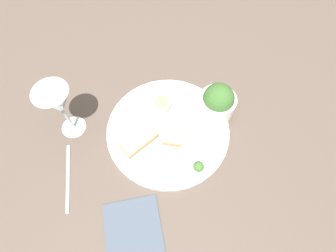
# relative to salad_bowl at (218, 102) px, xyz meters

# --- Properties ---
(ground_plane) EXTENTS (4.00, 4.00, 0.00)m
(ground_plane) POSITION_rel_salad_bowl_xyz_m (0.14, -0.04, -0.06)
(ground_plane) COLOR brown
(dinner_plate) EXTENTS (0.33, 0.33, 0.01)m
(dinner_plate) POSITION_rel_salad_bowl_xyz_m (0.14, -0.04, -0.05)
(dinner_plate) COLOR silver
(dinner_plate) RESTS_ON ground_plane
(salad_bowl) EXTENTS (0.10, 0.10, 0.10)m
(salad_bowl) POSITION_rel_salad_bowl_xyz_m (0.00, 0.00, 0.00)
(salad_bowl) COLOR white
(salad_bowl) RESTS_ON dinner_plate
(sauce_ramekin) EXTENTS (0.05, 0.05, 0.03)m
(sauce_ramekin) POSITION_rel_salad_bowl_xyz_m (0.11, -0.10, -0.03)
(sauce_ramekin) COLOR white
(sauce_ramekin) RESTS_ON dinner_plate
(cheese_toast_near) EXTENTS (0.10, 0.06, 0.03)m
(cheese_toast_near) POSITION_rel_salad_bowl_xyz_m (0.22, -0.07, -0.03)
(cheese_toast_near) COLOR tan
(cheese_toast_near) RESTS_ON dinner_plate
(cheese_toast_far) EXTENTS (0.10, 0.10, 0.03)m
(cheese_toast_far) POSITION_rel_salad_bowl_xyz_m (0.13, -0.03, -0.03)
(cheese_toast_far) COLOR tan
(cheese_toast_far) RESTS_ON dinner_plate
(wine_glass) EXTENTS (0.09, 0.09, 0.17)m
(wine_glass) POSITION_rel_salad_bowl_xyz_m (0.33, -0.23, 0.06)
(wine_glass) COLOR silver
(wine_glass) RESTS_ON ground_plane
(garnish) EXTENTS (0.03, 0.03, 0.03)m
(garnish) POSITION_rel_salad_bowl_xyz_m (0.15, 0.09, -0.03)
(garnish) COLOR #477533
(garnish) RESTS_ON dinner_plate
(napkin) EXTENTS (0.18, 0.18, 0.01)m
(napkin) POSITION_rel_salad_bowl_xyz_m (0.36, 0.09, -0.06)
(napkin) COLOR #4C5666
(napkin) RESTS_ON ground_plane
(fork) EXTENTS (0.10, 0.15, 0.01)m
(fork) POSITION_rel_salad_bowl_xyz_m (0.42, -0.11, -0.06)
(fork) COLOR silver
(fork) RESTS_ON ground_plane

